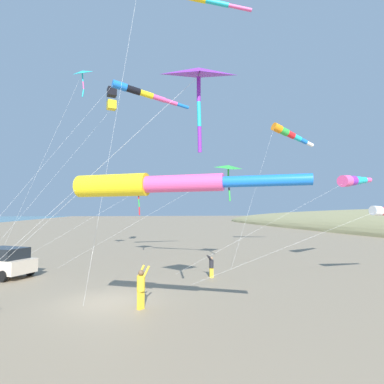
{
  "coord_description": "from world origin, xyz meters",
  "views": [
    {
      "loc": [
        -0.45,
        14.39,
        4.09
      ],
      "look_at": [
        -5.35,
        -5.48,
        5.48
      ],
      "focal_mm": 27.74,
      "sensor_mm": 36.0,
      "label": 1
    }
  ],
  "objects_px": {
    "person_child_green_jacket": "(211,265)",
    "kite_delta_orange_high_right": "(228,168)",
    "kite_delta_white_trailing": "(82,73)",
    "person_bystander_far": "(141,286)",
    "parked_car": "(2,262)",
    "kite_box_green_low_center": "(112,99)",
    "kite_delta_long_streamer_right": "(139,190)",
    "kite_windsock_black_fish_shape": "(142,93)",
    "kite_windsock_yellow_midlevel": "(288,133)",
    "kite_windsock_teal_far_right": "(149,184)",
    "kite_windsock_purple_drifting": "(353,181)",
    "kite_delta_long_streamer_left": "(199,74)"
  },
  "relations": [
    {
      "from": "kite_box_green_low_center",
      "to": "person_child_green_jacket",
      "type": "bearing_deg",
      "value": 121.95
    },
    {
      "from": "kite_delta_long_streamer_left",
      "to": "kite_delta_white_trailing",
      "type": "xyz_separation_m",
      "value": [
        5.56,
        -14.14,
        6.02
      ]
    },
    {
      "from": "kite_delta_white_trailing",
      "to": "person_bystander_far",
      "type": "bearing_deg",
      "value": 110.05
    },
    {
      "from": "person_child_green_jacket",
      "to": "kite_windsock_purple_drifting",
      "type": "bearing_deg",
      "value": -173.93
    },
    {
      "from": "kite_windsock_black_fish_shape",
      "to": "person_child_green_jacket",
      "type": "bearing_deg",
      "value": 129.98
    },
    {
      "from": "kite_delta_long_streamer_left",
      "to": "kite_windsock_black_fish_shape",
      "type": "xyz_separation_m",
      "value": [
        0.98,
        -13.31,
        4.56
      ]
    },
    {
      "from": "kite_delta_orange_high_right",
      "to": "kite_delta_long_streamer_right",
      "type": "bearing_deg",
      "value": -45.86
    },
    {
      "from": "parked_car",
      "to": "kite_box_green_low_center",
      "type": "bearing_deg",
      "value": -131.44
    },
    {
      "from": "kite_box_green_low_center",
      "to": "kite_delta_white_trailing",
      "type": "bearing_deg",
      "value": 66.03
    },
    {
      "from": "kite_windsock_teal_far_right",
      "to": "parked_car",
      "type": "bearing_deg",
      "value": -54.72
    },
    {
      "from": "parked_car",
      "to": "kite_windsock_teal_far_right",
      "type": "bearing_deg",
      "value": 125.28
    },
    {
      "from": "kite_windsock_yellow_midlevel",
      "to": "kite_delta_long_streamer_left",
      "type": "bearing_deg",
      "value": 50.96
    },
    {
      "from": "person_child_green_jacket",
      "to": "kite_delta_orange_high_right",
      "type": "relative_size",
      "value": 0.11
    },
    {
      "from": "kite_windsock_black_fish_shape",
      "to": "kite_windsock_yellow_midlevel",
      "type": "bearing_deg",
      "value": -161.44
    },
    {
      "from": "kite_windsock_yellow_midlevel",
      "to": "kite_delta_white_trailing",
      "type": "bearing_deg",
      "value": 12.51
    },
    {
      "from": "kite_windsock_teal_far_right",
      "to": "person_child_green_jacket",
      "type": "bearing_deg",
      "value": -120.04
    },
    {
      "from": "kite_windsock_black_fish_shape",
      "to": "kite_windsock_purple_drifting",
      "type": "bearing_deg",
      "value": 167.39
    },
    {
      "from": "kite_windsock_black_fish_shape",
      "to": "kite_box_green_low_center",
      "type": "bearing_deg",
      "value": -66.39
    },
    {
      "from": "parked_car",
      "to": "person_bystander_far",
      "type": "height_order",
      "value": "parked_car"
    },
    {
      "from": "person_child_green_jacket",
      "to": "kite_windsock_purple_drifting",
      "type": "height_order",
      "value": "kite_windsock_purple_drifting"
    },
    {
      "from": "kite_windsock_black_fish_shape",
      "to": "kite_box_green_low_center",
      "type": "xyz_separation_m",
      "value": [
        2.45,
        -5.6,
        1.44
      ]
    },
    {
      "from": "kite_box_green_low_center",
      "to": "parked_car",
      "type": "bearing_deg",
      "value": 48.56
    },
    {
      "from": "kite_delta_long_streamer_left",
      "to": "kite_windsock_yellow_midlevel",
      "type": "height_order",
      "value": "kite_windsock_yellow_midlevel"
    },
    {
      "from": "person_child_green_jacket",
      "to": "kite_windsock_black_fish_shape",
      "type": "relative_size",
      "value": 0.09
    },
    {
      "from": "person_child_green_jacket",
      "to": "person_bystander_far",
      "type": "height_order",
      "value": "person_bystander_far"
    },
    {
      "from": "kite_windsock_black_fish_shape",
      "to": "kite_windsock_purple_drifting",
      "type": "height_order",
      "value": "kite_windsock_black_fish_shape"
    },
    {
      "from": "kite_windsock_teal_far_right",
      "to": "kite_delta_orange_high_right",
      "type": "bearing_deg",
      "value": -122.43
    },
    {
      "from": "kite_delta_white_trailing",
      "to": "kite_delta_orange_high_right",
      "type": "bearing_deg",
      "value": 165.69
    },
    {
      "from": "kite_delta_orange_high_right",
      "to": "person_child_green_jacket",
      "type": "bearing_deg",
      "value": 51.47
    },
    {
      "from": "kite_windsock_teal_far_right",
      "to": "kite_box_green_low_center",
      "type": "xyz_separation_m",
      "value": [
        1.81,
        -18.64,
        9.83
      ]
    },
    {
      "from": "person_bystander_far",
      "to": "kite_delta_long_streamer_right",
      "type": "relative_size",
      "value": 0.17
    },
    {
      "from": "kite_delta_long_streamer_right",
      "to": "kite_delta_orange_high_right",
      "type": "bearing_deg",
      "value": 134.14
    },
    {
      "from": "kite_windsock_teal_far_right",
      "to": "kite_delta_orange_high_right",
      "type": "relative_size",
      "value": 0.91
    },
    {
      "from": "kite_windsock_purple_drifting",
      "to": "kite_delta_orange_high_right",
      "type": "height_order",
      "value": "kite_delta_orange_high_right"
    },
    {
      "from": "kite_delta_white_trailing",
      "to": "kite_delta_long_streamer_right",
      "type": "xyz_separation_m",
      "value": [
        -4.7,
        -3.65,
        -8.76
      ]
    },
    {
      "from": "parked_car",
      "to": "kite_windsock_purple_drifting",
      "type": "bearing_deg",
      "value": 175.3
    },
    {
      "from": "kite_windsock_black_fish_shape",
      "to": "kite_windsock_purple_drifting",
      "type": "distance_m",
      "value": 17.83
    },
    {
      "from": "parked_car",
      "to": "kite_windsock_yellow_midlevel",
      "type": "bearing_deg",
      "value": -164.36
    },
    {
      "from": "kite_windsock_purple_drifting",
      "to": "person_child_green_jacket",
      "type": "bearing_deg",
      "value": 6.07
    },
    {
      "from": "parked_car",
      "to": "kite_delta_orange_high_right",
      "type": "height_order",
      "value": "kite_delta_orange_high_right"
    },
    {
      "from": "kite_delta_long_streamer_right",
      "to": "parked_car",
      "type": "bearing_deg",
      "value": 34.13
    },
    {
      "from": "kite_delta_long_streamer_left",
      "to": "kite_delta_orange_high_right",
      "type": "height_order",
      "value": "kite_delta_long_streamer_left"
    },
    {
      "from": "parked_car",
      "to": "person_child_green_jacket",
      "type": "height_order",
      "value": "parked_car"
    },
    {
      "from": "kite_box_green_low_center",
      "to": "kite_windsock_purple_drifting",
      "type": "distance_m",
      "value": 22.27
    },
    {
      "from": "kite_windsock_black_fish_shape",
      "to": "kite_delta_white_trailing",
      "type": "relative_size",
      "value": 1.0
    },
    {
      "from": "kite_windsock_black_fish_shape",
      "to": "kite_delta_white_trailing",
      "type": "height_order",
      "value": "kite_delta_white_trailing"
    },
    {
      "from": "parked_car",
      "to": "kite_delta_long_streamer_right",
      "type": "height_order",
      "value": "kite_delta_long_streamer_right"
    },
    {
      "from": "kite_delta_long_streamer_right",
      "to": "kite_box_green_low_center",
      "type": "distance_m",
      "value": 9.2
    },
    {
      "from": "kite_delta_long_streamer_left",
      "to": "kite_windsock_yellow_midlevel",
      "type": "relative_size",
      "value": 0.75
    },
    {
      "from": "kite_delta_long_streamer_left",
      "to": "kite_delta_long_streamer_right",
      "type": "distance_m",
      "value": 18.02
    }
  ]
}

